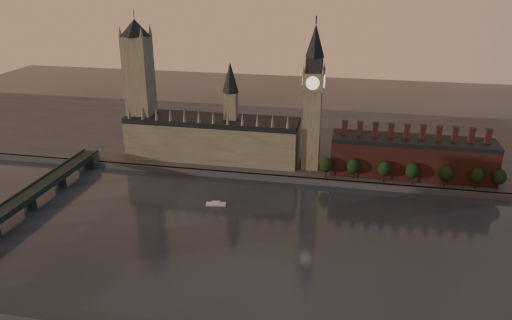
{
  "coord_description": "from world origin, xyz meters",
  "views": [
    {
      "loc": [
        37.98,
        -227.85,
        141.36
      ],
      "look_at": [
        -19.17,
        55.0,
        28.72
      ],
      "focal_mm": 35.0,
      "sensor_mm": 36.0,
      "label": 1
    }
  ],
  "objects_px": {
    "victoria_tower": "(140,84)",
    "big_ben": "(313,97)",
    "river_boat": "(216,204)",
    "westminster_bridge": "(8,213)"
  },
  "relations": [
    {
      "from": "westminster_bridge",
      "to": "big_ben",
      "type": "bearing_deg",
      "value": 34.33
    },
    {
      "from": "victoria_tower",
      "to": "big_ben",
      "type": "distance_m",
      "value": 130.12
    },
    {
      "from": "big_ben",
      "to": "westminster_bridge",
      "type": "distance_m",
      "value": 205.83
    },
    {
      "from": "big_ben",
      "to": "river_boat",
      "type": "height_order",
      "value": "big_ben"
    },
    {
      "from": "big_ben",
      "to": "victoria_tower",
      "type": "bearing_deg",
      "value": 177.8
    },
    {
      "from": "westminster_bridge",
      "to": "river_boat",
      "type": "xyz_separation_m",
      "value": [
        111.95,
        47.69,
        -6.49
      ]
    },
    {
      "from": "river_boat",
      "to": "victoria_tower",
      "type": "bearing_deg",
      "value": 128.93
    },
    {
      "from": "victoria_tower",
      "to": "river_boat",
      "type": "height_order",
      "value": "victoria_tower"
    },
    {
      "from": "river_boat",
      "to": "big_ben",
      "type": "bearing_deg",
      "value": 42.01
    },
    {
      "from": "victoria_tower",
      "to": "westminster_bridge",
      "type": "distance_m",
      "value": 133.21
    }
  ]
}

